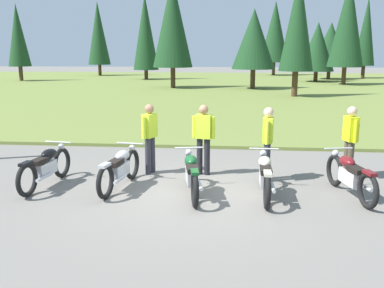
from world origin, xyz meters
name	(u,v)px	position (x,y,z in m)	size (l,w,h in m)	color
ground_plane	(189,192)	(0.00, 0.00, 0.00)	(140.00, 140.00, 0.00)	slate
grass_moorland	(222,87)	(0.00, 26.08, 0.05)	(80.00, 44.00, 0.10)	olive
forest_treeline	(244,33)	(1.79, 32.44, 4.46)	(35.33, 26.43, 8.75)	#47331E
motorcycle_black	(46,167)	(-3.14, 0.12, 0.44)	(0.62, 2.10, 0.88)	black
motorcycle_silver	(120,168)	(-1.50, 0.14, 0.44)	(0.62, 2.09, 0.88)	black
motorcycle_british_green	(192,174)	(0.06, -0.17, 0.44)	(0.69, 2.08, 0.88)	black
motorcycle_cream	(265,176)	(1.54, -0.13, 0.44)	(0.62, 2.10, 0.88)	black
motorcycle_maroon	(350,175)	(3.25, 0.06, 0.44)	(0.73, 2.07, 0.88)	black
rider_checking_bike	(350,138)	(3.55, 1.37, 0.95)	(0.29, 0.54, 1.67)	#4C4233
rider_in_hivis_vest	(268,139)	(1.66, 1.03, 0.95)	(0.27, 0.55, 1.67)	#2D2D38
rider_with_back_turned	(203,135)	(0.20, 1.35, 0.95)	(0.54, 0.27, 1.67)	black
rider_near_row_end	(150,134)	(-1.08, 1.35, 0.95)	(0.35, 0.51, 1.67)	#2D2D38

